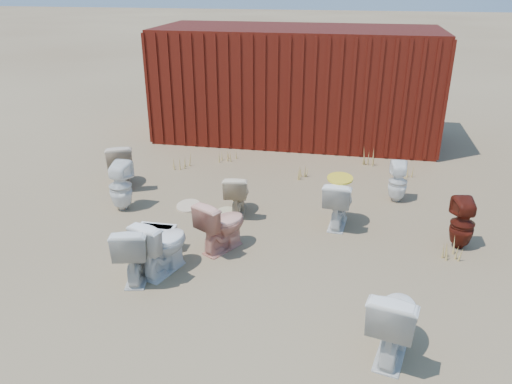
% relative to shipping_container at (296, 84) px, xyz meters
% --- Properties ---
extents(ground, '(100.00, 100.00, 0.00)m').
position_rel_shipping_container_xyz_m(ground, '(0.00, -5.20, -1.20)').
color(ground, brown).
rests_on(ground, ground).
extents(shipping_container, '(6.00, 2.40, 2.40)m').
position_rel_shipping_container_xyz_m(shipping_container, '(0.00, 0.00, 0.00)').
color(shipping_container, '#53110D').
rests_on(shipping_container, ground).
extents(toilet_front_a, '(0.58, 0.81, 0.75)m').
position_rel_shipping_container_xyz_m(toilet_front_a, '(-1.17, -6.21, -0.83)').
color(toilet_front_a, silver).
rests_on(toilet_front_a, ground).
extents(toilet_front_pink, '(0.71, 0.82, 0.73)m').
position_rel_shipping_container_xyz_m(toilet_front_pink, '(-0.32, -5.34, -0.84)').
color(toilet_front_pink, '#E59984').
rests_on(toilet_front_pink, ground).
extents(toilet_front_c, '(0.63, 0.83, 0.75)m').
position_rel_shipping_container_xyz_m(toilet_front_c, '(-0.90, -6.02, -0.82)').
color(toilet_front_c, white).
rests_on(toilet_front_c, ground).
extents(toilet_front_maroon, '(0.38, 0.38, 0.71)m').
position_rel_shipping_container_xyz_m(toilet_front_maroon, '(2.84, -4.68, -0.84)').
color(toilet_front_maroon, '#50160D').
rests_on(toilet_front_maroon, ground).
extents(toilet_front_e, '(0.62, 0.87, 0.81)m').
position_rel_shipping_container_xyz_m(toilet_front_e, '(1.82, -7.01, -0.80)').
color(toilet_front_e, white).
rests_on(toilet_front_e, ground).
extents(toilet_back_a, '(0.37, 0.38, 0.78)m').
position_rel_shipping_container_xyz_m(toilet_back_a, '(-2.19, -4.44, -0.81)').
color(toilet_back_a, white).
rests_on(toilet_back_a, ground).
extents(toilet_back_beige_left, '(0.72, 0.89, 0.79)m').
position_rel_shipping_container_xyz_m(toilet_back_beige_left, '(-2.60, -3.54, -0.80)').
color(toilet_back_beige_left, '#C3AB8F').
rests_on(toilet_back_beige_left, ground).
extents(toilet_back_beige_right, '(0.44, 0.69, 0.67)m').
position_rel_shipping_container_xyz_m(toilet_back_beige_right, '(-0.37, -4.23, -0.87)').
color(toilet_back_beige_right, beige).
rests_on(toilet_back_beige_right, ground).
extents(toilet_back_yellowlid, '(0.48, 0.75, 0.73)m').
position_rel_shipping_container_xyz_m(toilet_back_yellowlid, '(1.18, -4.32, -0.83)').
color(toilet_back_yellowlid, white).
rests_on(toilet_back_yellowlid, ground).
extents(toilet_back_e, '(0.31, 0.32, 0.67)m').
position_rel_shipping_container_xyz_m(toilet_back_e, '(2.09, -3.27, -0.87)').
color(toilet_back_e, white).
rests_on(toilet_back_e, ground).
extents(yellow_lid, '(0.37, 0.46, 0.02)m').
position_rel_shipping_container_xyz_m(yellow_lid, '(1.18, -4.32, -0.45)').
color(yellow_lid, yellow).
rests_on(yellow_lid, toilet_back_yellowlid).
extents(loose_tank, '(0.50, 0.20, 0.35)m').
position_rel_shipping_container_xyz_m(loose_tank, '(-1.17, -5.52, -1.02)').
color(loose_tank, white).
rests_on(loose_tank, ground).
extents(loose_lid_near, '(0.43, 0.53, 0.02)m').
position_rel_shipping_container_xyz_m(loose_lid_near, '(-1.20, -4.14, -1.19)').
color(loose_lid_near, beige).
rests_on(loose_lid_near, ground).
extents(loose_lid_far, '(0.50, 0.57, 0.02)m').
position_rel_shipping_container_xyz_m(loose_lid_far, '(-0.51, -4.29, -1.19)').
color(loose_lid_far, '#BBB288').
rests_on(loose_lid_far, ground).
extents(weed_clump_a, '(0.36, 0.36, 0.26)m').
position_rel_shipping_container_xyz_m(weed_clump_a, '(-1.92, -2.47, -1.07)').
color(weed_clump_a, '#AE8F45').
rests_on(weed_clump_a, ground).
extents(weed_clump_b, '(0.32, 0.32, 0.25)m').
position_rel_shipping_container_xyz_m(weed_clump_b, '(0.47, -2.61, -1.08)').
color(weed_clump_b, '#AE8F45').
rests_on(weed_clump_b, ground).
extents(weed_clump_c, '(0.36, 0.36, 0.28)m').
position_rel_shipping_container_xyz_m(weed_clump_c, '(2.30, -2.20, -1.06)').
color(weed_clump_c, '#AE8F45').
rests_on(weed_clump_c, ground).
extents(weed_clump_d, '(0.30, 0.30, 0.23)m').
position_rel_shipping_container_xyz_m(weed_clump_d, '(-1.10, -1.91, -1.09)').
color(weed_clump_d, '#AE8F45').
rests_on(weed_clump_d, ground).
extents(weed_clump_e, '(0.34, 0.34, 0.34)m').
position_rel_shipping_container_xyz_m(weed_clump_e, '(1.73, -1.70, -1.03)').
color(weed_clump_e, '#AE8F45').
rests_on(weed_clump_e, ground).
extents(weed_clump_f, '(0.28, 0.28, 0.26)m').
position_rel_shipping_container_xyz_m(weed_clump_f, '(2.69, -4.95, -1.07)').
color(weed_clump_f, '#AE8F45').
rests_on(weed_clump_f, ground).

